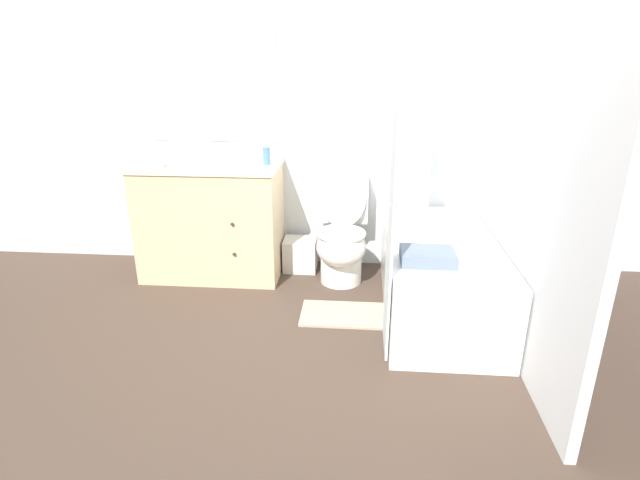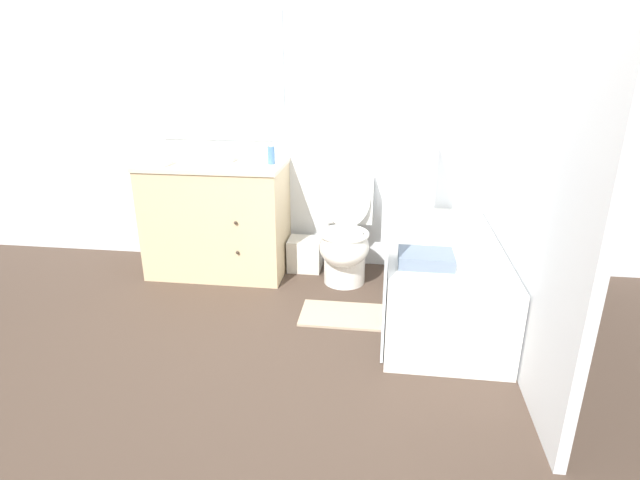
% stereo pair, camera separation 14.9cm
% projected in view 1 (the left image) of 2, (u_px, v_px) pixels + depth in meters
% --- Properties ---
extents(ground_plane, '(14.00, 14.00, 0.00)m').
position_uv_depth(ground_plane, '(284.00, 377.00, 2.67)').
color(ground_plane, '#47382D').
extents(wall_back, '(8.00, 0.06, 2.50)m').
position_uv_depth(wall_back, '(311.00, 106.00, 3.74)').
color(wall_back, silver).
rests_on(wall_back, ground_plane).
extents(wall_right, '(0.05, 2.60, 2.50)m').
position_uv_depth(wall_right, '(521.00, 123.00, 2.87)').
color(wall_right, silver).
rests_on(wall_right, ground_plane).
extents(vanity_cabinet, '(1.05, 0.59, 0.87)m').
position_uv_depth(vanity_cabinet, '(212.00, 219.00, 3.80)').
color(vanity_cabinet, beige).
rests_on(vanity_cabinet, ground_plane).
extents(sink_faucet, '(0.14, 0.12, 0.12)m').
position_uv_depth(sink_faucet, '(215.00, 154.00, 3.82)').
color(sink_faucet, silver).
rests_on(sink_faucet, vanity_cabinet).
extents(toilet, '(0.38, 0.62, 0.82)m').
position_uv_depth(toilet, '(342.00, 236.00, 3.71)').
color(toilet, white).
rests_on(toilet, ground_plane).
extents(bathtub, '(0.69, 1.49, 0.50)m').
position_uv_depth(bathtub, '(438.00, 274.00, 3.30)').
color(bathtub, white).
rests_on(bathtub, ground_plane).
extents(shower_curtain, '(0.01, 0.39, 2.03)m').
position_uv_depth(shower_curtain, '(394.00, 176.00, 2.62)').
color(shower_curtain, silver).
rests_on(shower_curtain, ground_plane).
extents(wastebasket, '(0.26, 0.22, 0.25)m').
position_uv_depth(wastebasket, '(300.00, 254.00, 3.96)').
color(wastebasket, silver).
rests_on(wastebasket, ground_plane).
extents(tissue_box, '(0.14, 0.12, 0.10)m').
position_uv_depth(tissue_box, '(219.00, 157.00, 3.68)').
color(tissue_box, white).
rests_on(tissue_box, vanity_cabinet).
extents(soap_dispenser, '(0.05, 0.05, 0.16)m').
position_uv_depth(soap_dispenser, '(266.00, 155.00, 3.59)').
color(soap_dispenser, '#4C7AB2').
rests_on(soap_dispenser, vanity_cabinet).
extents(hand_towel_folded, '(0.21, 0.15, 0.08)m').
position_uv_depth(hand_towel_folded, '(147.00, 162.00, 3.51)').
color(hand_towel_folded, white).
rests_on(hand_towel_folded, vanity_cabinet).
extents(bath_towel_folded, '(0.31, 0.23, 0.07)m').
position_uv_depth(bath_towel_folded, '(428.00, 256.00, 2.85)').
color(bath_towel_folded, slate).
rests_on(bath_towel_folded, bathtub).
extents(bath_mat, '(0.58, 0.34, 0.02)m').
position_uv_depth(bath_mat, '(345.00, 314.00, 3.29)').
color(bath_mat, tan).
rests_on(bath_mat, ground_plane).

